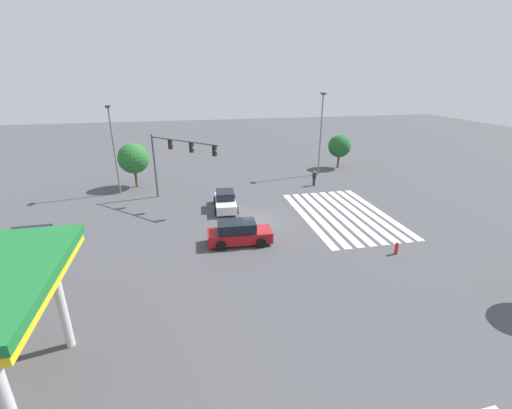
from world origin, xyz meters
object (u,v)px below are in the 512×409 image
(tree_corner_b, at_px, (133,158))
(traffic_signal_mast, at_px, (175,154))
(car_1, at_px, (225,201))
(car_2, at_px, (36,240))
(street_light_pole_b, at_px, (321,128))
(car_0, at_px, (239,233))
(tree_corner_c, at_px, (339,146))
(pedestrian, at_px, (314,177))
(fire_hydrant, at_px, (397,248))
(street_light_pole_a, at_px, (113,143))

(tree_corner_b, bearing_deg, traffic_signal_mast, -142.70)
(tree_corner_b, bearing_deg, car_1, -134.61)
(car_2, xyz_separation_m, street_light_pole_b, (13.79, -25.95, 4.80))
(car_0, height_order, tree_corner_b, tree_corner_b)
(car_0, distance_m, tree_corner_c, 24.34)
(tree_corner_b, bearing_deg, pedestrian, -100.86)
(street_light_pole_b, bearing_deg, pedestrian, 152.44)
(tree_corner_b, distance_m, tree_corner_c, 24.70)
(car_0, relative_size, street_light_pole_b, 0.49)
(pedestrian, bearing_deg, fire_hydrant, 44.18)
(car_1, relative_size, fire_hydrant, 5.08)
(tree_corner_c, height_order, fire_hydrant, tree_corner_c)
(pedestrian, bearing_deg, car_0, 3.64)
(car_1, xyz_separation_m, pedestrian, (4.76, -10.24, 0.20))
(pedestrian, relative_size, tree_corner_c, 0.39)
(car_0, height_order, tree_corner_c, tree_corner_c)
(tree_corner_c, xyz_separation_m, fire_hydrant, (-22.00, 5.98, -2.36))
(traffic_signal_mast, relative_size, fire_hydrant, 7.11)
(car_0, height_order, car_1, car_0)
(pedestrian, height_order, tree_corner_b, tree_corner_b)
(car_0, xyz_separation_m, car_2, (1.92, 13.65, -0.08))
(car_2, bearing_deg, car_1, 18.95)
(tree_corner_b, distance_m, fire_hydrant, 26.70)
(pedestrian, height_order, fire_hydrant, pedestrian)
(car_2, height_order, pedestrian, pedestrian)
(traffic_signal_mast, bearing_deg, car_1, 12.44)
(traffic_signal_mast, relative_size, car_1, 1.40)
(traffic_signal_mast, xyz_separation_m, tree_corner_c, (8.70, -20.15, -1.81))
(tree_corner_c, bearing_deg, street_light_pole_b, 124.19)
(car_1, distance_m, pedestrian, 11.29)
(car_1, relative_size, tree_corner_c, 1.04)
(car_0, xyz_separation_m, tree_corner_b, (15.26, 8.51, 2.30))
(traffic_signal_mast, relative_size, tree_corner_b, 1.30)
(car_1, height_order, fire_hydrant, car_1)
(street_light_pole_a, relative_size, tree_corner_b, 1.84)
(tree_corner_b, bearing_deg, tree_corner_c, -83.08)
(tree_corner_c, bearing_deg, tree_corner_b, 96.92)
(pedestrian, xyz_separation_m, tree_corner_b, (3.59, 18.70, 2.18))
(traffic_signal_mast, height_order, pedestrian, traffic_signal_mast)
(car_1, distance_m, street_light_pole_a, 12.54)
(car_1, distance_m, car_2, 14.49)
(traffic_signal_mast, xyz_separation_m, car_1, (-2.61, -4.09, -3.88))
(car_2, xyz_separation_m, street_light_pole_a, (11.41, -3.75, 4.39))
(car_0, distance_m, pedestrian, 15.49)
(car_1, relative_size, pedestrian, 2.65)
(pedestrian, relative_size, fire_hydrant, 1.92)
(car_0, bearing_deg, tree_corner_c, 51.72)
(car_1, bearing_deg, car_0, 4.20)
(car_2, distance_m, fire_hydrant, 24.36)
(tree_corner_c, bearing_deg, car_0, 138.72)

